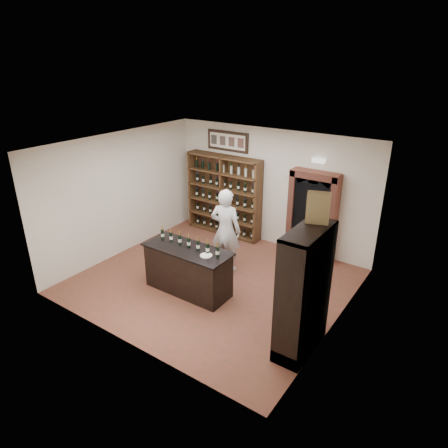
{
  "coord_description": "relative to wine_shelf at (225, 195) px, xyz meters",
  "views": [
    {
      "loc": [
        4.56,
        -6.14,
        4.63
      ],
      "look_at": [
        0.09,
        0.3,
        1.29
      ],
      "focal_mm": 32.0,
      "sensor_mm": 36.0,
      "label": 1
    }
  ],
  "objects": [
    {
      "name": "side_cabinet",
      "position": [
        3.82,
        -3.23,
        -0.35
      ],
      "size": [
        0.48,
        1.2,
        2.2
      ],
      "color": "black",
      "rests_on": "ground"
    },
    {
      "name": "plate",
      "position": [
        1.62,
        -2.98,
        -0.09
      ],
      "size": [
        0.24,
        0.24,
        0.02
      ],
      "primitive_type": "cylinder",
      "color": "silver",
      "rests_on": "tasting_counter"
    },
    {
      "name": "counter_bottle_3",
      "position": [
        1.1,
        -2.88,
        0.01
      ],
      "size": [
        0.07,
        0.07,
        0.3
      ],
      "color": "black",
      "rests_on": "tasting_counter"
    },
    {
      "name": "ceiling",
      "position": [
        1.3,
        -2.33,
        1.9
      ],
      "size": [
        5.5,
        5.5,
        0.0
      ],
      "primitive_type": "plane",
      "rotation": [
        3.14,
        0.0,
        0.0
      ],
      "color": "white",
      "rests_on": "wall_back"
    },
    {
      "name": "tasting_counter",
      "position": [
        1.1,
        -2.93,
        -0.61
      ],
      "size": [
        1.88,
        0.78,
        1.0
      ],
      "color": "black",
      "rests_on": "ground"
    },
    {
      "name": "counter_bottle_1",
      "position": [
        0.62,
        -2.88,
        0.01
      ],
      "size": [
        0.07,
        0.07,
        0.3
      ],
      "color": "black",
      "rests_on": "tasting_counter"
    },
    {
      "name": "wine_shelf",
      "position": [
        0.0,
        0.0,
        0.0
      ],
      "size": [
        2.2,
        0.38,
        2.2
      ],
      "color": "#523B1C",
      "rests_on": "ground"
    },
    {
      "name": "shopkeeper",
      "position": [
        1.21,
        -1.71,
        -0.12
      ],
      "size": [
        0.79,
        0.6,
        1.95
      ],
      "primitive_type": "imported",
      "rotation": [
        0.0,
        0.0,
        3.34
      ],
      "color": "silver",
      "rests_on": "ground"
    },
    {
      "name": "counter_bottle_5",
      "position": [
        1.58,
        -2.88,
        0.01
      ],
      "size": [
        0.07,
        0.07,
        0.3
      ],
      "color": "black",
      "rests_on": "tasting_counter"
    },
    {
      "name": "arched_doorway",
      "position": [
        2.55,
        -0.0,
        0.04
      ],
      "size": [
        1.17,
        0.35,
        2.17
      ],
      "color": "black",
      "rests_on": "ground"
    },
    {
      "name": "counter_bottle_6",
      "position": [
        1.82,
        -2.88,
        0.01
      ],
      "size": [
        0.07,
        0.07,
        0.3
      ],
      "color": "black",
      "rests_on": "tasting_counter"
    },
    {
      "name": "counter_bottle_4",
      "position": [
        1.34,
        -2.88,
        0.01
      ],
      "size": [
        0.07,
        0.07,
        0.3
      ],
      "color": "black",
      "rests_on": "tasting_counter"
    },
    {
      "name": "wine_crate",
      "position": [
        3.77,
        -2.92,
        1.35
      ],
      "size": [
        0.39,
        0.26,
        0.5
      ],
      "primitive_type": "cube",
      "rotation": [
        0.0,
        0.0,
        0.33
      ],
      "color": "tan",
      "rests_on": "side_cabinet"
    },
    {
      "name": "wall_left",
      "position": [
        -1.45,
        -2.33,
        0.4
      ],
      "size": [
        0.04,
        5.0,
        3.0
      ],
      "primitive_type": "cube",
      "color": "silver",
      "rests_on": "ground"
    },
    {
      "name": "framed_picture",
      "position": [
        0.0,
        0.14,
        1.45
      ],
      "size": [
        1.25,
        0.04,
        0.52
      ],
      "primitive_type": "cube",
      "color": "black",
      "rests_on": "wall_back"
    },
    {
      "name": "wall_back",
      "position": [
        1.3,
        0.17,
        0.4
      ],
      "size": [
        5.5,
        0.04,
        3.0
      ],
      "primitive_type": "cube",
      "color": "silver",
      "rests_on": "ground"
    },
    {
      "name": "floor",
      "position": [
        1.3,
        -2.33,
        -1.1
      ],
      "size": [
        5.5,
        5.5,
        0.0
      ],
      "primitive_type": "plane",
      "color": "brown",
      "rests_on": "ground"
    },
    {
      "name": "counter_bottle_2",
      "position": [
        0.86,
        -2.88,
        0.01
      ],
      "size": [
        0.07,
        0.07,
        0.3
      ],
      "color": "black",
      "rests_on": "tasting_counter"
    },
    {
      "name": "counter_bottle_0",
      "position": [
        0.38,
        -2.88,
        0.01
      ],
      "size": [
        0.07,
        0.07,
        0.3
      ],
      "color": "black",
      "rests_on": "tasting_counter"
    },
    {
      "name": "emergency_light",
      "position": [
        2.55,
        0.09,
        1.3
      ],
      "size": [
        0.3,
        0.1,
        0.1
      ],
      "primitive_type": "cube",
      "color": "white",
      "rests_on": "wall_back"
    },
    {
      "name": "wall_right",
      "position": [
        4.05,
        -2.33,
        0.4
      ],
      "size": [
        0.04,
        5.0,
        3.0
      ],
      "primitive_type": "cube",
      "color": "silver",
      "rests_on": "ground"
    }
  ]
}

